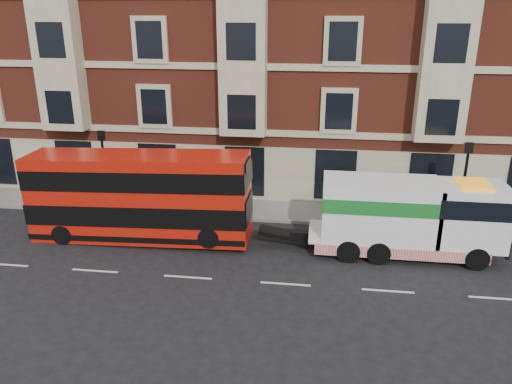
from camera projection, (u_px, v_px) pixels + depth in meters
The scene contains 7 objects.
ground at pixel (188, 277), 20.38m from camera, with size 120.00×120.00×0.00m, color black.
sidewalk at pixel (223, 208), 27.33m from camera, with size 90.00×3.00×0.15m, color slate.
victorian_terrace at pixel (251, 14), 30.81m from camera, with size 45.00×12.00×20.40m.
lamp_post_west at pixel (104, 165), 25.98m from camera, with size 0.35×0.15×4.35m.
lamp_post_east at pixel (464, 180), 23.73m from camera, with size 0.35×0.15×4.35m.
double_decker_bus at pixel (139, 195), 23.08m from camera, with size 10.27×2.36×4.16m.
tow_truck at pixel (406, 217), 21.70m from camera, with size 8.22×2.43×3.43m.
Camera 1 is at (5.15, -17.40, 10.28)m, focal length 35.00 mm.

